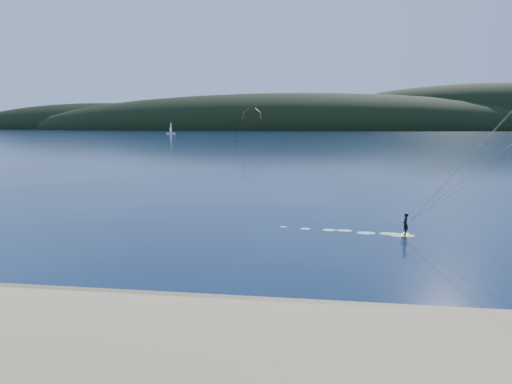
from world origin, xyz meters
TOP-DOWN VIEW (x-y plane):
  - ground at (0.00, 0.00)m, footprint 1800.00×1800.00m
  - wet_sand at (0.00, 4.50)m, footprint 220.00×2.50m
  - headland at (0.63, 745.28)m, footprint 1200.00×310.00m
  - kitesurfer_far at (-27.06, 202.94)m, footprint 13.17×5.92m
  - sailboat at (-131.31, 398.13)m, footprint 7.51×4.95m

SIDE VIEW (x-z plane):
  - ground at x=0.00m, z-range 0.00..0.00m
  - headland at x=0.63m, z-range -70.00..70.00m
  - wet_sand at x=0.00m, z-range 0.00..0.10m
  - sailboat at x=-131.31m, z-range -4.66..6.27m
  - kitesurfer_far at x=-27.06m, z-range 4.74..19.20m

